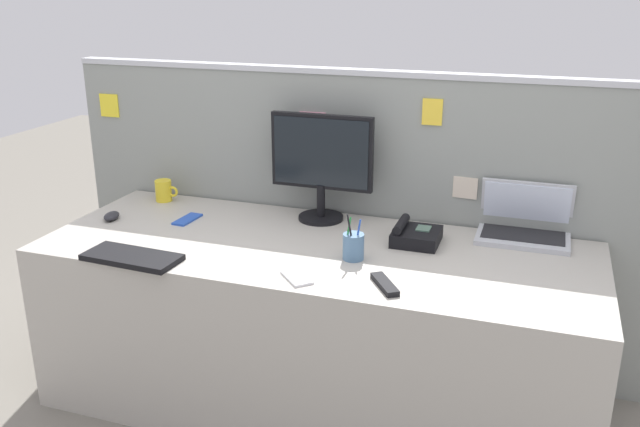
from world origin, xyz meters
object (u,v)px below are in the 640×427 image
Objects in this scene: desktop_monitor at (322,160)px; tv_remote at (385,284)px; laptop at (524,224)px; desk_phone at (415,235)px; cell_phone_white_slab at (297,278)px; cell_phone_blue_case at (187,219)px; keyboard_main at (132,257)px; computer_mouse_right_hand at (112,216)px; pen_cup at (353,246)px; coffee_mug at (164,191)px.

tv_remote is (0.43, -0.59, -0.25)m from desktop_monitor.
laptop reaches higher than desk_phone.
cell_phone_white_slab is 0.78m from cell_phone_blue_case.
desk_phone is at bearing -18.72° from desktop_monitor.
laptop is at bearing 30.83° from keyboard_main.
cell_phone_white_slab is (0.12, -0.62, -0.26)m from desktop_monitor.
laptop is at bearing -2.02° from computer_mouse_right_hand.
desktop_monitor is 2.48× the size of pen_cup.
computer_mouse_right_hand reaches higher than cell_phone_white_slab.
coffee_mug is (-0.24, 0.21, 0.05)m from cell_phone_blue_case.
desk_phone is 1.91× the size of computer_mouse_right_hand.
desktop_monitor reaches higher than tv_remote.
laptop is 0.74m from pen_cup.
laptop reaches higher than pen_cup.
desk_phone is 1.40× the size of cell_phone_white_slab.
cell_phone_white_slab is 0.89× the size of cell_phone_blue_case.
desktop_monitor is 0.64m from cell_phone_blue_case.
computer_mouse_right_hand is 1.12m from pen_cup.
desktop_monitor is 4.60× the size of computer_mouse_right_hand.
laptop is 2.65× the size of cell_phone_white_slab.
desktop_monitor is 0.95m from computer_mouse_right_hand.
keyboard_main is 3.66× the size of computer_mouse_right_hand.
desk_phone is 0.52× the size of keyboard_main.
desk_phone is at bearing 53.61° from tv_remote.
desk_phone is 1.24× the size of cell_phone_blue_case.
computer_mouse_right_hand is 1.32m from tv_remote.
tv_remote is 1.35m from coffee_mug.
desktop_monitor reaches higher than coffee_mug.
cell_phone_blue_case is (-0.80, 0.18, -0.05)m from pen_cup.
laptop is 0.99× the size of keyboard_main.
pen_cup is (-0.59, -0.44, -0.00)m from laptop.
laptop reaches higher than cell_phone_blue_case.
coffee_mug is (-1.22, 0.15, 0.02)m from desk_phone.
desktop_monitor is 0.52m from desk_phone.
keyboard_main is 0.46m from cell_phone_blue_case.
keyboard_main is at bearing -83.17° from cell_phone_blue_case.
pen_cup reaches higher than desk_phone.
computer_mouse_right_hand is at bearing 136.76° from keyboard_main.
desktop_monitor is 0.68m from cell_phone_white_slab.
desktop_monitor reaches higher than laptop.
keyboard_main is at bearing -128.12° from desktop_monitor.
keyboard_main is at bearing -68.53° from coffee_mug.
cell_phone_white_slab is (-0.32, -0.47, -0.03)m from desk_phone.
keyboard_main reaches higher than tv_remote.
cell_phone_white_slab is at bearing -120.46° from pen_cup.
desktop_monitor reaches higher than cell_phone_blue_case.
desktop_monitor is 3.36× the size of cell_phone_white_slab.
tv_remote is at bearing -17.39° from cell_phone_blue_case.
desktop_monitor is 1.26× the size of keyboard_main.
cell_phone_white_slab is 1.20× the size of coffee_mug.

